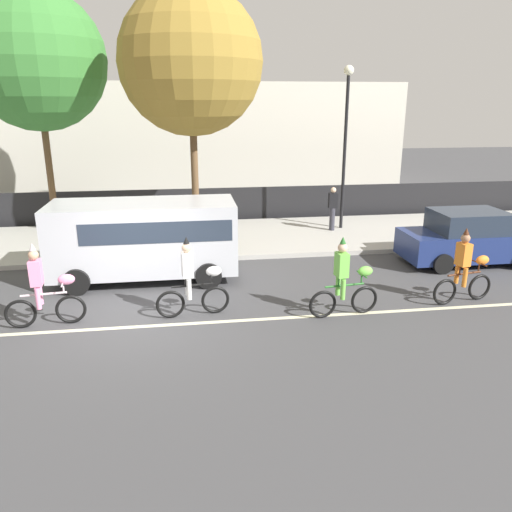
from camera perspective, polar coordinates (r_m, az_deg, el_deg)
ground_plane at (r=11.97m, az=-13.19°, el=-6.87°), size 80.00×80.00×0.00m
road_centre_line at (r=11.51m, az=-13.38°, el=-7.87°), size 36.00×0.14×0.01m
sidewalk_curb at (r=18.07m, az=-11.63°, el=1.76°), size 60.00×5.00×0.15m
fence_line at (r=20.74m, az=-11.32°, el=5.55°), size 40.00×0.08×1.40m
building_backdrop at (r=29.09m, az=-13.97°, el=12.97°), size 28.00×8.00×5.70m
parade_cyclist_pink at (r=11.90m, az=-23.08°, el=-3.63°), size 1.72×0.50×1.92m
parade_cyclist_zebra at (r=11.56m, az=-7.22°, el=-2.92°), size 1.72×0.51×1.92m
parade_cyclist_lime at (r=11.65m, az=10.17°, el=-2.90°), size 1.72×0.51×1.92m
parade_cyclist_orange at (r=13.26m, az=22.80°, el=-1.50°), size 1.70×0.54×1.92m
parked_van_silver at (r=14.09m, az=-12.38°, el=2.39°), size 5.00×2.22×2.18m
parked_car_navy at (r=16.62m, az=23.14°, el=1.87°), size 4.10×1.92×1.64m
street_lamp_post at (r=18.92m, az=10.25°, el=14.56°), size 0.36×0.36×5.86m
street_tree_near_lamp at (r=19.74m, az=-23.83°, el=19.76°), size 4.75×4.75×8.36m
street_tree_far_corner at (r=17.16m, az=-7.47°, el=21.12°), size 4.64×4.64×8.17m
pedestrian_onlooker at (r=18.84m, az=8.75°, el=5.49°), size 0.32×0.20×1.62m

